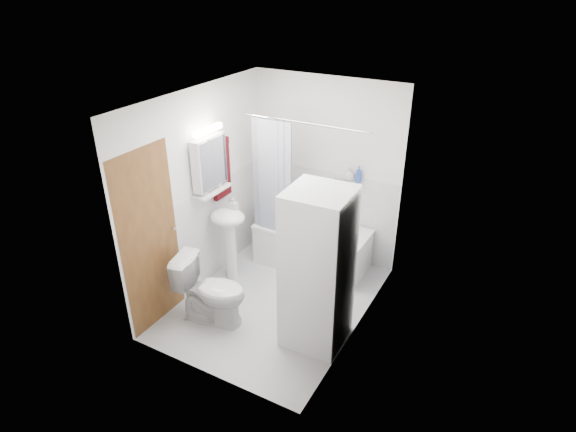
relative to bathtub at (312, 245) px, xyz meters
The scene contains 20 objects.
floor 0.97m from the bathtub, 91.30° to the right, with size 2.60×2.60×0.00m, color silver.
room_walls 1.50m from the bathtub, 91.30° to the right, with size 2.60×2.60×2.60m.
wainscot 0.69m from the bathtub, 91.91° to the right, with size 1.98×2.58×2.58m.
door 1.89m from the bathtub, 123.44° to the right, with size 0.05×2.00×2.00m.
bathtub is the anchor object (origin of this frame).
tub_spout 0.69m from the bathtub, 58.78° to the left, with size 0.04×0.04×0.12m, color silver.
curtain_rod 1.72m from the bathtub, 90.00° to the right, with size 0.02×0.02×1.62m, color silver.
shower_curtain 1.08m from the bathtub, 147.10° to the right, with size 0.55×0.02×1.45m.
sink 1.15m from the bathtub, 136.13° to the right, with size 0.44×0.37×1.04m.
medicine_cabinet 1.77m from the bathtub, 138.47° to the right, with size 0.13×0.50×0.71m.
shelf 1.52m from the bathtub, 138.01° to the right, with size 0.18×0.54×0.03m, color silver.
shower_caddy 0.94m from the bathtub, 52.00° to the left, with size 0.22×0.06×0.02m, color silver.
towel 1.56m from the bathtub, 149.28° to the right, with size 0.07×0.31×0.74m.
washer_dryer 1.52m from the bathtub, 62.31° to the right, with size 0.64×0.63×1.71m.
toilet 1.60m from the bathtub, 107.09° to the right, with size 0.44×0.78×0.76m, color white.
soap_pump 1.18m from the bathtub, 137.49° to the right, with size 0.08×0.17×0.08m, color gray.
shelf_bottle 1.63m from the bathtub, 133.20° to the right, with size 0.07×0.18×0.07m, color gray.
shelf_cup 1.50m from the bathtub, 142.46° to the right, with size 0.10×0.09×0.10m, color gray.
shampoo_a 1.03m from the bathtub, 44.20° to the left, with size 0.13×0.17×0.13m, color gray.
shampoo_b 1.05m from the bathtub, 35.47° to the left, with size 0.08×0.21×0.08m, color #2B49AC.
Camera 1 is at (2.34, -3.95, 3.51)m, focal length 30.00 mm.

